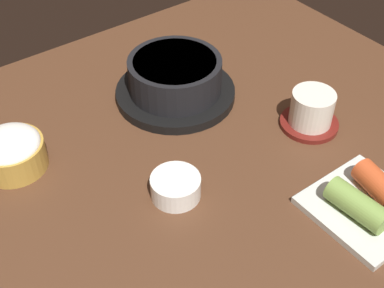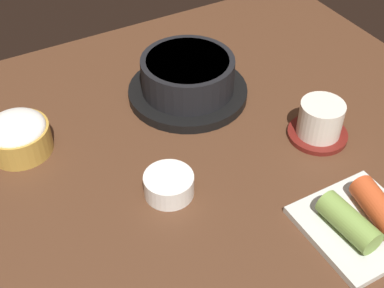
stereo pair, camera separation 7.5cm
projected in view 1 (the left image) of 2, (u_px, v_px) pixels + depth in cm
name	position (u px, v px, depth cm)	size (l,w,h in cm)	color
dining_table	(173.00, 162.00, 77.94)	(100.00, 76.00, 2.00)	#4C2D1C
stone_pot	(175.00, 80.00, 85.87)	(19.95, 19.95, 7.22)	black
rice_bowl	(11.00, 151.00, 73.94)	(9.42, 9.42, 5.91)	#B78C38
tea_cup_with_saucer	(311.00, 111.00, 80.67)	(9.21, 9.21, 6.16)	maroon
banchan_cup_center	(176.00, 186.00, 70.63)	(6.89, 6.89, 3.15)	white
kimchi_plate	(368.00, 202.00, 68.65)	(13.91, 13.91, 4.42)	silver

